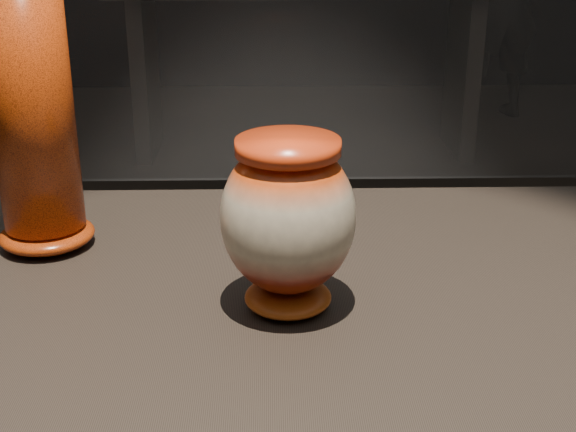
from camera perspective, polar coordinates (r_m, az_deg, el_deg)
name	(u,v)px	position (r m, az deg, el deg)	size (l,w,h in m)	color
main_vase	(288,219)	(0.88, 0.00, -0.22)	(0.15, 0.15, 0.20)	maroon
tall_vase	(31,106)	(1.07, -17.79, 7.45)	(0.13, 0.13, 0.40)	#D5440E
back_shelf	(305,35)	(4.32, 1.21, 12.78)	(2.00, 0.60, 0.90)	black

